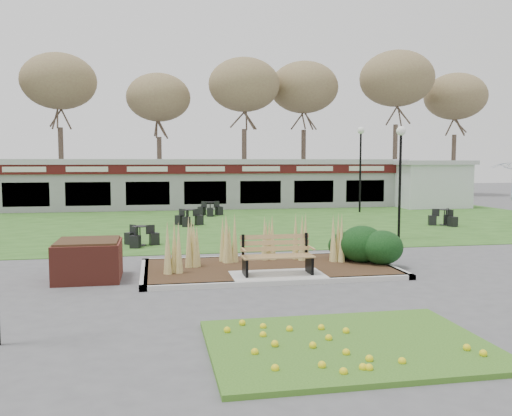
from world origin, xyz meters
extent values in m
plane|color=#515154|center=(0.00, 0.00, 0.00)|extent=(100.00, 100.00, 0.00)
cube|color=#2B571B|center=(0.00, 12.00, 0.01)|extent=(34.00, 16.00, 0.02)
cube|color=#32611B|center=(0.00, -4.60, 0.04)|extent=(4.20, 3.00, 0.08)
cube|color=#372616|center=(0.00, 1.20, 0.06)|extent=(6.22, 3.22, 0.12)
cube|color=#B7B7B2|center=(0.00, -0.41, 0.06)|extent=(6.40, 0.18, 0.12)
cube|color=#B7B7B2|center=(0.00, 2.81, 0.06)|extent=(6.40, 0.18, 0.12)
cube|color=#B7B7B2|center=(-3.11, 1.20, 0.06)|extent=(0.18, 3.40, 0.12)
cube|color=#B7B7B2|center=(3.11, 1.20, 0.06)|extent=(0.18, 3.40, 0.12)
cube|color=#B7B7B2|center=(0.00, 0.15, 0.07)|extent=(2.20, 1.20, 0.13)
cone|color=tan|center=(-1.90, 1.60, 0.70)|extent=(0.36, 0.36, 1.15)
cone|color=tan|center=(-0.90, 2.00, 0.70)|extent=(0.36, 0.36, 1.15)
cone|color=tan|center=(0.20, 2.20, 0.70)|extent=(0.36, 0.36, 1.15)
cone|color=tan|center=(1.10, 2.00, 0.70)|extent=(0.36, 0.36, 1.15)
cone|color=tan|center=(1.90, 1.60, 0.70)|extent=(0.36, 0.36, 1.15)
cone|color=tan|center=(-2.40, 0.80, 0.70)|extent=(0.36, 0.36, 1.15)
ellipsoid|color=black|center=(2.60, 1.40, 0.59)|extent=(1.21, 1.10, 0.99)
ellipsoid|color=black|center=(3.00, 1.00, 0.54)|extent=(1.10, 1.00, 0.90)
ellipsoid|color=black|center=(2.90, 1.90, 0.53)|extent=(1.06, 0.96, 0.86)
ellipsoid|color=black|center=(2.30, 1.90, 0.48)|extent=(0.92, 0.84, 0.76)
cube|color=#9E7C47|center=(0.00, 0.15, 0.56)|extent=(1.70, 0.57, 0.04)
cube|color=#9E7C47|center=(0.00, 0.46, 0.84)|extent=(1.70, 0.13, 0.44)
cube|color=black|center=(-0.78, 0.15, 0.34)|extent=(0.06, 0.55, 0.42)
cube|color=black|center=(0.78, 0.15, 0.34)|extent=(0.06, 0.55, 0.42)
cube|color=black|center=(-0.78, 0.45, 0.81)|extent=(0.06, 0.06, 0.50)
cube|color=black|center=(0.78, 0.45, 0.81)|extent=(0.06, 0.06, 0.50)
cube|color=#9E7C47|center=(-0.82, 0.13, 0.74)|extent=(0.05, 0.50, 0.04)
cube|color=#9E7C47|center=(0.82, 0.13, 0.74)|extent=(0.05, 0.50, 0.04)
cube|color=maroon|center=(-4.40, 1.00, 0.45)|extent=(1.50, 1.50, 0.90)
cube|color=#372616|center=(-4.40, 1.00, 0.92)|extent=(1.40, 1.40, 0.06)
cube|color=#9B9B9E|center=(0.00, 20.00, 1.30)|extent=(24.00, 3.00, 2.60)
cube|color=#480F0F|center=(0.00, 18.45, 2.35)|extent=(24.00, 0.18, 0.55)
cube|color=#B8B8BD|center=(0.00, 20.00, 2.75)|extent=(24.60, 3.40, 0.30)
cube|color=silver|center=(0.00, 18.34, 2.35)|extent=(22.00, 0.02, 0.28)
cube|color=black|center=(0.00, 18.55, 1.00)|extent=(22.00, 0.10, 1.30)
cube|color=silver|center=(13.50, 18.00, 1.30)|extent=(4.00, 3.00, 2.60)
cube|color=#B8B8BD|center=(13.50, 18.00, 2.70)|extent=(4.40, 3.40, 0.25)
cylinder|color=#47382B|center=(-9.00, 28.00, 2.59)|extent=(0.36, 0.36, 5.17)
ellipsoid|color=brown|center=(-9.00, 28.00, 8.39)|extent=(5.24, 5.24, 3.93)
cylinder|color=#47382B|center=(-3.00, 28.00, 2.59)|extent=(0.36, 0.36, 5.17)
ellipsoid|color=brown|center=(-3.00, 28.00, 8.39)|extent=(5.24, 5.24, 3.93)
cylinder|color=#47382B|center=(3.00, 28.00, 2.59)|extent=(0.36, 0.36, 5.17)
ellipsoid|color=brown|center=(3.00, 28.00, 8.39)|extent=(5.24, 5.24, 3.93)
cylinder|color=#47382B|center=(9.00, 28.00, 2.59)|extent=(0.36, 0.36, 5.17)
ellipsoid|color=brown|center=(9.00, 28.00, 8.39)|extent=(5.24, 5.24, 3.93)
cylinder|color=#47382B|center=(15.00, 28.00, 2.59)|extent=(0.36, 0.36, 5.17)
ellipsoid|color=brown|center=(15.00, 28.00, 8.39)|extent=(5.24, 5.24, 3.93)
cylinder|color=#47382B|center=(21.00, 28.00, 2.59)|extent=(0.36, 0.36, 5.17)
ellipsoid|color=brown|center=(21.00, 28.00, 8.39)|extent=(5.24, 5.24, 3.93)
cylinder|color=black|center=(5.74, 5.78, 1.85)|extent=(0.09, 0.09, 3.71)
sphere|color=white|center=(5.74, 5.78, 3.85)|extent=(0.33, 0.33, 0.33)
cylinder|color=black|center=(8.14, 15.66, 2.13)|extent=(0.11, 0.11, 4.27)
sphere|color=white|center=(8.14, 15.66, 4.44)|extent=(0.38, 0.38, 0.38)
cylinder|color=black|center=(-1.41, 11.25, 0.03)|extent=(0.40, 0.40, 0.03)
cylinder|color=black|center=(-1.41, 11.25, 0.35)|extent=(0.05, 0.05, 0.65)
cylinder|color=black|center=(-1.41, 11.25, 0.69)|extent=(0.54, 0.54, 0.02)
cube|color=black|center=(-0.94, 11.39, 0.23)|extent=(0.38, 0.38, 0.42)
cube|color=black|center=(-1.77, 11.59, 0.23)|extent=(0.43, 0.43, 0.42)
cube|color=black|center=(-1.53, 10.76, 0.23)|extent=(0.37, 0.37, 0.42)
cylinder|color=black|center=(-3.33, 5.91, 0.03)|extent=(0.38, 0.38, 0.03)
cylinder|color=black|center=(-3.33, 5.91, 0.34)|extent=(0.04, 0.04, 0.62)
cylinder|color=black|center=(-3.33, 5.91, 0.66)|extent=(0.52, 0.52, 0.02)
cube|color=black|center=(-2.86, 6.02, 0.22)|extent=(0.35, 0.35, 0.40)
cube|color=black|center=(-3.65, 6.26, 0.22)|extent=(0.41, 0.41, 0.40)
cube|color=black|center=(-3.46, 5.45, 0.22)|extent=(0.37, 0.37, 0.40)
cylinder|color=black|center=(-0.05, 15.29, 0.03)|extent=(0.41, 0.41, 0.03)
cylinder|color=black|center=(-0.05, 15.29, 0.36)|extent=(0.05, 0.05, 0.67)
cylinder|color=black|center=(-0.05, 15.29, 0.71)|extent=(0.56, 0.56, 0.02)
cube|color=black|center=(0.42, 15.49, 0.23)|extent=(0.42, 0.42, 0.43)
cube|color=black|center=(-0.46, 15.59, 0.23)|extent=(0.44, 0.44, 0.43)
cube|color=black|center=(-0.11, 14.78, 0.23)|extent=(0.35, 0.35, 0.43)
cylinder|color=black|center=(9.48, 9.21, 0.03)|extent=(0.40, 0.40, 0.03)
cylinder|color=black|center=(9.48, 9.21, 0.36)|extent=(0.05, 0.05, 0.66)
cylinder|color=black|center=(9.48, 9.21, 0.70)|extent=(0.55, 0.55, 0.02)
cube|color=black|center=(9.86, 9.55, 0.23)|extent=(0.44, 0.44, 0.42)
cube|color=black|center=(9.00, 9.37, 0.23)|extent=(0.39, 0.39, 0.42)
cube|color=black|center=(9.58, 8.72, 0.23)|extent=(0.37, 0.37, 0.42)
cylinder|color=black|center=(15.46, 13.00, 1.10)|extent=(0.06, 0.06, 2.20)
camera|label=1|loc=(-2.83, -12.15, 2.81)|focal=38.00mm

